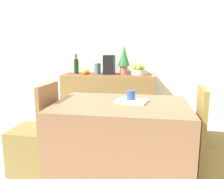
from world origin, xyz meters
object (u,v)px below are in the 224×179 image
ceramic_vase (97,69)px  coffee_maker (109,65)px  sideboard_console (108,102)px  potted_plant (124,58)px  chair_near_window (35,146)px  dining_table (121,141)px  chair_by_corner (218,159)px  wine_bottle (76,66)px  fruit_bowl (139,72)px  coffee_cup (131,96)px  open_book (132,101)px

ceramic_vase → coffee_maker: bearing=0.0°
sideboard_console → ceramic_vase: 0.53m
potted_plant → chair_near_window: potted_plant is taller
potted_plant → dining_table: bearing=-84.9°
sideboard_console → potted_plant: 0.71m
coffee_maker → chair_by_corner: size_ratio=0.32×
wine_bottle → fruit_bowl: bearing=-0.0°
potted_plant → chair_near_window: size_ratio=0.48×
chair_by_corner → chair_near_window: bearing=-179.9°
coffee_maker → dining_table: bearing=-75.8°
fruit_bowl → ceramic_vase: 0.63m
coffee_maker → chair_near_window: bearing=-111.5°
sideboard_console → fruit_bowl: size_ratio=5.68×
coffee_maker → potted_plant: (0.22, 0.00, 0.10)m
fruit_bowl → coffee_maker: 0.46m
wine_bottle → coffee_cup: size_ratio=2.91×
potted_plant → coffee_cup: size_ratio=4.14×
wine_bottle → dining_table: 1.69m
open_book → coffee_cup: coffee_cup is taller
potted_plant → chair_near_window: (-0.75, -1.34, -0.82)m
fruit_bowl → wine_bottle: wine_bottle is taller
sideboard_console → ceramic_vase: (-0.16, 0.00, 0.50)m
fruit_bowl → ceramic_vase: ceramic_vase is taller
fruit_bowl → dining_table: (-0.11, -1.34, -0.51)m
coffee_cup → chair_near_window: chair_near_window is taller
coffee_maker → chair_by_corner: (1.21, -1.34, -0.72)m
dining_table → coffee_cup: (0.08, 0.09, 0.42)m
ceramic_vase → coffee_cup: size_ratio=1.60×
dining_table → coffee_cup: bearing=47.0°
coffee_maker → open_book: size_ratio=1.03×
open_book → chair_near_window: (-0.96, -0.07, -0.48)m
dining_table → open_book: open_book is taller
coffee_cup → chair_near_window: bearing=-174.7°
dining_table → chair_near_window: chair_near_window is taller
coffee_maker → chair_near_window: (-0.53, -1.34, -0.72)m
chair_near_window → potted_plant: bearing=60.9°
wine_bottle → potted_plant: potted_plant is taller
open_book → coffee_cup: 0.05m
coffee_cup → chair_near_window: 1.09m
ceramic_vase → potted_plant: (0.40, 0.00, 0.17)m
open_book → sideboard_console: bearing=123.6°
sideboard_console → fruit_bowl: (0.46, 0.00, 0.46)m
coffee_maker → chair_by_corner: bearing=-48.0°
sideboard_console → dining_table: 1.39m
potted_plant → chair_by_corner: size_ratio=0.48×
coffee_maker → ceramic_vase: bearing=180.0°
ceramic_vase → open_book: size_ratio=0.59×
fruit_bowl → open_book: (-0.01, -1.28, -0.13)m
wine_bottle → open_book: (0.94, -1.28, -0.21)m
sideboard_console → coffee_maker: bearing=0.0°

